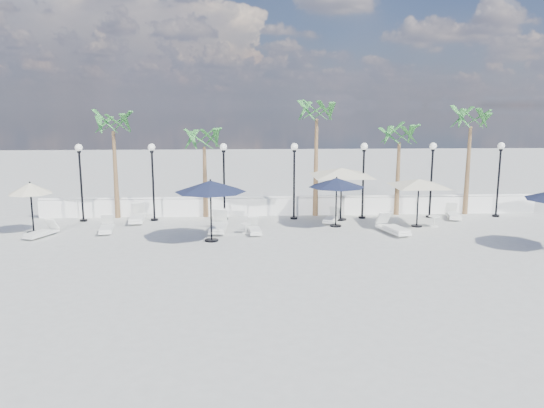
{
  "coord_description": "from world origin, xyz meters",
  "views": [
    {
      "loc": [
        -2.49,
        -19.69,
        5.67
      ],
      "look_at": [
        -1.31,
        2.65,
        1.5
      ],
      "focal_mm": 35.0,
      "sensor_mm": 36.0,
      "label": 1
    }
  ],
  "objects_px": {
    "lounger_6": "(393,228)",
    "parasol_navy_left": "(210,187)",
    "lounger_3": "(254,229)",
    "lounger_4": "(218,225)",
    "lounger_5": "(332,218)",
    "parasol_cream_sq_a": "(342,168)",
    "lounger_7": "(453,214)",
    "parasol_cream_small": "(30,189)",
    "lounger_1": "(137,217)",
    "lounger_0": "(41,232)",
    "parasol_cream_sq_b": "(419,179)",
    "parasol_navy_mid": "(337,183)",
    "lounger_2": "(106,227)"
  },
  "relations": [
    {
      "from": "lounger_2",
      "to": "lounger_4",
      "type": "distance_m",
      "value": 5.08
    },
    {
      "from": "lounger_5",
      "to": "lounger_7",
      "type": "distance_m",
      "value": 6.34
    },
    {
      "from": "parasol_cream_small",
      "to": "lounger_6",
      "type": "bearing_deg",
      "value": -3.11
    },
    {
      "from": "lounger_2",
      "to": "lounger_0",
      "type": "bearing_deg",
      "value": -173.33
    },
    {
      "from": "lounger_1",
      "to": "parasol_navy_mid",
      "type": "relative_size",
      "value": 0.79
    },
    {
      "from": "lounger_2",
      "to": "lounger_3",
      "type": "height_order",
      "value": "lounger_2"
    },
    {
      "from": "lounger_5",
      "to": "parasol_navy_left",
      "type": "distance_m",
      "value": 6.99
    },
    {
      "from": "parasol_cream_sq_a",
      "to": "parasol_navy_left",
      "type": "bearing_deg",
      "value": -147.93
    },
    {
      "from": "lounger_4",
      "to": "lounger_6",
      "type": "xyz_separation_m",
      "value": [
        7.85,
        -0.8,
        -0.01
      ]
    },
    {
      "from": "lounger_3",
      "to": "parasol_navy_left",
      "type": "height_order",
      "value": "parasol_navy_left"
    },
    {
      "from": "lounger_6",
      "to": "parasol_navy_left",
      "type": "distance_m",
      "value": 8.38
    },
    {
      "from": "lounger_1",
      "to": "lounger_5",
      "type": "height_order",
      "value": "lounger_1"
    },
    {
      "from": "lounger_5",
      "to": "lounger_7",
      "type": "relative_size",
      "value": 0.92
    },
    {
      "from": "lounger_1",
      "to": "parasol_cream_sq_a",
      "type": "height_order",
      "value": "parasol_cream_sq_a"
    },
    {
      "from": "lounger_7",
      "to": "parasol_cream_small",
      "type": "relative_size",
      "value": 0.78
    },
    {
      "from": "lounger_1",
      "to": "lounger_3",
      "type": "bearing_deg",
      "value": -30.41
    },
    {
      "from": "parasol_cream_sq_a",
      "to": "parasol_cream_sq_b",
      "type": "relative_size",
      "value": 1.17
    },
    {
      "from": "parasol_navy_left",
      "to": "parasol_cream_sq_a",
      "type": "xyz_separation_m",
      "value": [
        6.24,
        3.91,
        0.27
      ]
    },
    {
      "from": "parasol_navy_left",
      "to": "lounger_4",
      "type": "bearing_deg",
      "value": 83.07
    },
    {
      "from": "lounger_0",
      "to": "parasol_navy_mid",
      "type": "relative_size",
      "value": 0.66
    },
    {
      "from": "lounger_3",
      "to": "parasol_navy_left",
      "type": "bearing_deg",
      "value": -150.6
    },
    {
      "from": "parasol_cream_small",
      "to": "parasol_navy_mid",
      "type": "bearing_deg",
      "value": 2.64
    },
    {
      "from": "lounger_3",
      "to": "lounger_7",
      "type": "relative_size",
      "value": 0.9
    },
    {
      "from": "parasol_cream_sq_b",
      "to": "parasol_cream_small",
      "type": "xyz_separation_m",
      "value": [
        -17.68,
        -0.41,
        -0.25
      ]
    },
    {
      "from": "lounger_6",
      "to": "parasol_navy_left",
      "type": "bearing_deg",
      "value": 170.39
    },
    {
      "from": "parasol_navy_mid",
      "to": "lounger_5",
      "type": "bearing_deg",
      "value": 92.39
    },
    {
      "from": "parasol_cream_sq_b",
      "to": "lounger_5",
      "type": "bearing_deg",
      "value": 163.0
    },
    {
      "from": "lounger_5",
      "to": "lounger_7",
      "type": "xyz_separation_m",
      "value": [
        6.32,
        0.51,
        0.02
      ]
    },
    {
      "from": "lounger_1",
      "to": "lounger_7",
      "type": "distance_m",
      "value": 15.91
    },
    {
      "from": "lounger_6",
      "to": "parasol_navy_mid",
      "type": "height_order",
      "value": "parasol_navy_mid"
    },
    {
      "from": "parasol_cream_small",
      "to": "lounger_1",
      "type": "bearing_deg",
      "value": 26.93
    },
    {
      "from": "lounger_7",
      "to": "lounger_5",
      "type": "bearing_deg",
      "value": -161.87
    },
    {
      "from": "parasol_navy_left",
      "to": "lounger_5",
      "type": "bearing_deg",
      "value": 31.04
    },
    {
      "from": "lounger_6",
      "to": "parasol_cream_sq_b",
      "type": "xyz_separation_m",
      "value": [
        1.53,
        1.28,
        2.01
      ]
    },
    {
      "from": "lounger_3",
      "to": "parasol_cream_sq_b",
      "type": "distance_m",
      "value": 8.08
    },
    {
      "from": "lounger_5",
      "to": "parasol_navy_left",
      "type": "bearing_deg",
      "value": -125.6
    },
    {
      "from": "lounger_6",
      "to": "parasol_cream_sq_a",
      "type": "distance_m",
      "value": 4.19
    },
    {
      "from": "parasol_cream_sq_a",
      "to": "lounger_0",
      "type": "bearing_deg",
      "value": -168.53
    },
    {
      "from": "lounger_1",
      "to": "parasol_cream_sq_a",
      "type": "relative_size",
      "value": 0.37
    },
    {
      "from": "lounger_2",
      "to": "parasol_cream_sq_b",
      "type": "xyz_separation_m",
      "value": [
        14.45,
        0.37,
        2.05
      ]
    },
    {
      "from": "lounger_7",
      "to": "lounger_1",
      "type": "bearing_deg",
      "value": -166.59
    },
    {
      "from": "lounger_5",
      "to": "parasol_cream_sq_a",
      "type": "height_order",
      "value": "parasol_cream_sq_a"
    },
    {
      "from": "lounger_1",
      "to": "parasol_cream_sq_b",
      "type": "distance_m",
      "value": 13.73
    },
    {
      "from": "lounger_0",
      "to": "parasol_cream_sq_b",
      "type": "relative_size",
      "value": 0.36
    },
    {
      "from": "lounger_4",
      "to": "lounger_7",
      "type": "bearing_deg",
      "value": 12.97
    },
    {
      "from": "lounger_2",
      "to": "parasol_cream_small",
      "type": "relative_size",
      "value": 0.76
    },
    {
      "from": "lounger_4",
      "to": "lounger_5",
      "type": "bearing_deg",
      "value": 19.46
    },
    {
      "from": "lounger_1",
      "to": "lounger_4",
      "type": "bearing_deg",
      "value": -33.68
    },
    {
      "from": "parasol_cream_sq_b",
      "to": "lounger_3",
      "type": "bearing_deg",
      "value": -172.99
    },
    {
      "from": "lounger_6",
      "to": "lounger_7",
      "type": "distance_m",
      "value": 4.95
    }
  ]
}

